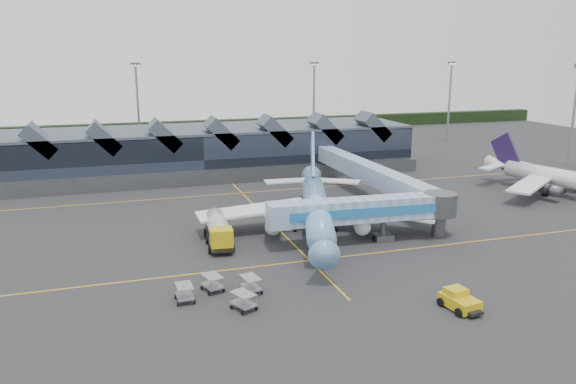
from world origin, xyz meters
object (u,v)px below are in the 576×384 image
object	(u,v)px
regional_jet	(555,177)
pushback_tug	(459,301)
main_airliner	(316,206)
fuel_truck	(218,228)
jet_bridge	(376,210)

from	to	relation	value
regional_jet	pushback_tug	distance (m)	55.58
regional_jet	pushback_tug	world-z (taller)	regional_jet
main_airliner	fuel_truck	size ratio (longest dim) A/B	3.41
regional_jet	main_airliner	bearing A→B (deg)	174.35
jet_bridge	pushback_tug	size ratio (longest dim) A/B	5.68
fuel_truck	pushback_tug	world-z (taller)	fuel_truck
main_airliner	regional_jet	xyz separation A→B (m)	(47.80, 7.08, -0.46)
jet_bridge	fuel_truck	size ratio (longest dim) A/B	2.34
jet_bridge	fuel_truck	distance (m)	20.95
regional_jet	jet_bridge	distance (m)	44.10
main_airliner	jet_bridge	xyz separation A→B (m)	(5.92, -6.72, 0.64)
pushback_tug	main_airliner	bearing A→B (deg)	91.83
jet_bridge	pushback_tug	distance (m)	21.38
main_airliner	fuel_truck	bearing A→B (deg)	-157.30
main_airliner	jet_bridge	world-z (taller)	main_airliner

